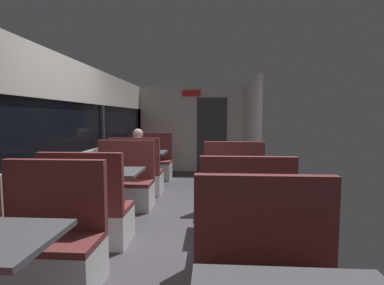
{
  "coord_description": "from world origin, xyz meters",
  "views": [
    {
      "loc": [
        0.53,
        -3.76,
        1.48
      ],
      "look_at": [
        0.1,
        2.87,
        0.9
      ],
      "focal_mm": 27.34,
      "sensor_mm": 36.0,
      "label": 1
    }
  ],
  "objects_px": {
    "bench_far_window_facing_end": "(137,177)",
    "dining_table_rear_aisle": "(239,183)",
    "bench_rear_aisle_facing_end": "(245,226)",
    "bench_mid_window_facing_end": "(88,216)",
    "dining_table_far_window": "(145,156)",
    "seated_passenger": "(138,166)",
    "bench_rear_aisle_facing_entry": "(234,193)",
    "dining_table_mid_window": "(109,178)",
    "bench_far_window_facing_entry": "(152,165)",
    "bench_mid_window_facing_entry": "(124,188)",
    "bench_near_window_facing_entry": "(47,250)"
  },
  "relations": [
    {
      "from": "dining_table_mid_window",
      "to": "bench_far_window_facing_end",
      "type": "relative_size",
      "value": 0.82
    },
    {
      "from": "dining_table_far_window",
      "to": "bench_far_window_facing_entry",
      "type": "height_order",
      "value": "bench_far_window_facing_entry"
    },
    {
      "from": "bench_rear_aisle_facing_end",
      "to": "seated_passenger",
      "type": "bearing_deg",
      "value": 125.23
    },
    {
      "from": "dining_table_mid_window",
      "to": "dining_table_far_window",
      "type": "relative_size",
      "value": 1.0
    },
    {
      "from": "bench_near_window_facing_entry",
      "to": "dining_table_mid_window",
      "type": "relative_size",
      "value": 1.22
    },
    {
      "from": "bench_near_window_facing_entry",
      "to": "bench_rear_aisle_facing_end",
      "type": "bearing_deg",
      "value": 20.34
    },
    {
      "from": "dining_table_mid_window",
      "to": "bench_far_window_facing_end",
      "type": "bearing_deg",
      "value": 90.0
    },
    {
      "from": "dining_table_far_window",
      "to": "bench_far_window_facing_end",
      "type": "xyz_separation_m",
      "value": [
        0.0,
        -0.7,
        -0.31
      ]
    },
    {
      "from": "bench_mid_window_facing_entry",
      "to": "bench_rear_aisle_facing_end",
      "type": "height_order",
      "value": "same"
    },
    {
      "from": "seated_passenger",
      "to": "bench_far_window_facing_entry",
      "type": "bearing_deg",
      "value": 90.0
    },
    {
      "from": "bench_mid_window_facing_entry",
      "to": "bench_far_window_facing_entry",
      "type": "relative_size",
      "value": 1.0
    },
    {
      "from": "dining_table_far_window",
      "to": "seated_passenger",
      "type": "height_order",
      "value": "seated_passenger"
    },
    {
      "from": "dining_table_mid_window",
      "to": "bench_far_window_facing_entry",
      "type": "relative_size",
      "value": 0.82
    },
    {
      "from": "bench_far_window_facing_end",
      "to": "bench_far_window_facing_entry",
      "type": "height_order",
      "value": "same"
    },
    {
      "from": "bench_near_window_facing_entry",
      "to": "dining_table_far_window",
      "type": "height_order",
      "value": "bench_near_window_facing_entry"
    },
    {
      "from": "dining_table_rear_aisle",
      "to": "bench_rear_aisle_facing_entry",
      "type": "xyz_separation_m",
      "value": [
        0.0,
        0.7,
        -0.31
      ]
    },
    {
      "from": "dining_table_far_window",
      "to": "seated_passenger",
      "type": "xyz_separation_m",
      "value": [
        0.0,
        -0.63,
        -0.1
      ]
    },
    {
      "from": "dining_table_mid_window",
      "to": "dining_table_rear_aisle",
      "type": "distance_m",
      "value": 1.8
    },
    {
      "from": "bench_rear_aisle_facing_end",
      "to": "bench_far_window_facing_end",
      "type": "bearing_deg",
      "value": 126.01
    },
    {
      "from": "dining_table_mid_window",
      "to": "dining_table_far_window",
      "type": "bearing_deg",
      "value": 90.0
    },
    {
      "from": "bench_near_window_facing_entry",
      "to": "bench_far_window_facing_end",
      "type": "distance_m",
      "value": 3.13
    },
    {
      "from": "dining_table_mid_window",
      "to": "bench_mid_window_facing_entry",
      "type": "distance_m",
      "value": 0.77
    },
    {
      "from": "bench_far_window_facing_end",
      "to": "bench_far_window_facing_entry",
      "type": "bearing_deg",
      "value": 90.0
    },
    {
      "from": "dining_table_mid_window",
      "to": "bench_rear_aisle_facing_entry",
      "type": "bearing_deg",
      "value": 15.59
    },
    {
      "from": "dining_table_mid_window",
      "to": "bench_rear_aisle_facing_end",
      "type": "relative_size",
      "value": 0.82
    },
    {
      "from": "bench_mid_window_facing_entry",
      "to": "dining_table_rear_aisle",
      "type": "height_order",
      "value": "bench_mid_window_facing_entry"
    },
    {
      "from": "bench_far_window_facing_end",
      "to": "dining_table_rear_aisle",
      "type": "height_order",
      "value": "bench_far_window_facing_end"
    },
    {
      "from": "bench_rear_aisle_facing_end",
      "to": "bench_rear_aisle_facing_entry",
      "type": "relative_size",
      "value": 1.0
    },
    {
      "from": "bench_rear_aisle_facing_end",
      "to": "bench_near_window_facing_entry",
      "type": "bearing_deg",
      "value": -159.66
    },
    {
      "from": "bench_rear_aisle_facing_entry",
      "to": "bench_far_window_facing_end",
      "type": "bearing_deg",
      "value": 149.28
    },
    {
      "from": "dining_table_rear_aisle",
      "to": "seated_passenger",
      "type": "xyz_separation_m",
      "value": [
        -1.79,
        1.84,
        -0.1
      ]
    },
    {
      "from": "dining_table_rear_aisle",
      "to": "seated_passenger",
      "type": "distance_m",
      "value": 2.57
    },
    {
      "from": "dining_table_mid_window",
      "to": "bench_rear_aisle_facing_entry",
      "type": "relative_size",
      "value": 0.82
    },
    {
      "from": "bench_far_window_facing_entry",
      "to": "seated_passenger",
      "type": "xyz_separation_m",
      "value": [
        0.0,
        -1.33,
        0.21
      ]
    },
    {
      "from": "bench_mid_window_facing_entry",
      "to": "dining_table_far_window",
      "type": "bearing_deg",
      "value": 90.0
    },
    {
      "from": "dining_table_mid_window",
      "to": "seated_passenger",
      "type": "xyz_separation_m",
      "value": [
        0.0,
        1.64,
        -0.1
      ]
    },
    {
      "from": "bench_far_window_facing_end",
      "to": "bench_rear_aisle_facing_entry",
      "type": "height_order",
      "value": "same"
    },
    {
      "from": "dining_table_mid_window",
      "to": "bench_far_window_facing_end",
      "type": "xyz_separation_m",
      "value": [
        0.0,
        1.56,
        -0.31
      ]
    },
    {
      "from": "bench_mid_window_facing_end",
      "to": "dining_table_far_window",
      "type": "distance_m",
      "value": 2.98
    },
    {
      "from": "bench_rear_aisle_facing_end",
      "to": "seated_passenger",
      "type": "distance_m",
      "value": 3.11
    },
    {
      "from": "bench_far_window_facing_entry",
      "to": "bench_mid_window_facing_entry",
      "type": "bearing_deg",
      "value": -90.0
    },
    {
      "from": "dining_table_mid_window",
      "to": "bench_rear_aisle_facing_end",
      "type": "bearing_deg",
      "value": -26.68
    },
    {
      "from": "bench_mid_window_facing_entry",
      "to": "seated_passenger",
      "type": "height_order",
      "value": "seated_passenger"
    },
    {
      "from": "dining_table_far_window",
      "to": "bench_far_window_facing_end",
      "type": "height_order",
      "value": "bench_far_window_facing_end"
    },
    {
      "from": "dining_table_mid_window",
      "to": "dining_table_far_window",
      "type": "xyz_separation_m",
      "value": [
        0.0,
        2.26,
        0.0
      ]
    },
    {
      "from": "bench_near_window_facing_entry",
      "to": "bench_rear_aisle_facing_entry",
      "type": "xyz_separation_m",
      "value": [
        1.79,
        2.06,
        0.0
      ]
    },
    {
      "from": "bench_near_window_facing_entry",
      "to": "dining_table_far_window",
      "type": "relative_size",
      "value": 1.22
    },
    {
      "from": "bench_mid_window_facing_end",
      "to": "dining_table_rear_aisle",
      "type": "xyz_separation_m",
      "value": [
        1.79,
        0.5,
        0.31
      ]
    },
    {
      "from": "dining_table_mid_window",
      "to": "bench_rear_aisle_facing_end",
      "type": "distance_m",
      "value": 2.03
    },
    {
      "from": "bench_rear_aisle_facing_entry",
      "to": "bench_far_window_facing_entry",
      "type": "bearing_deg",
      "value": 126.01
    }
  ]
}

